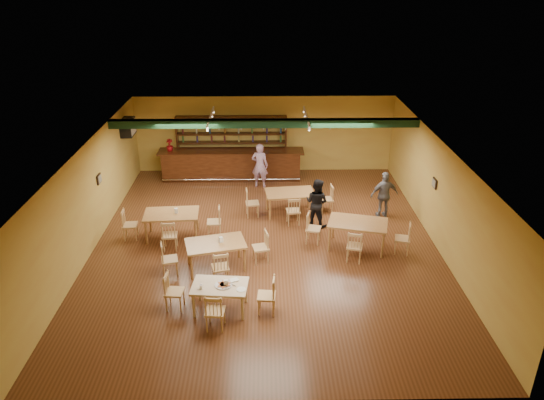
{
  "coord_description": "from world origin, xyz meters",
  "views": [
    {
      "loc": [
        -0.03,
        -13.12,
        7.47
      ],
      "look_at": [
        0.2,
        0.6,
        1.15
      ],
      "focal_mm": 33.54,
      "sensor_mm": 36.0,
      "label": 1
    }
  ],
  "objects_px": {
    "dining_table_a": "(172,225)",
    "bar_counter": "(232,165)",
    "dining_table_d": "(357,235)",
    "patron_right_a": "(317,202)",
    "near_table": "(220,298)",
    "dining_table_b": "(290,203)",
    "dining_table_c": "(216,255)",
    "patron_bar": "(260,165)"
  },
  "relations": [
    {
      "from": "dining_table_a",
      "to": "dining_table_d",
      "type": "distance_m",
      "value": 5.5
    },
    {
      "from": "dining_table_b",
      "to": "dining_table_c",
      "type": "distance_m",
      "value": 3.94
    },
    {
      "from": "bar_counter",
      "to": "dining_table_c",
      "type": "xyz_separation_m",
      "value": [
        -0.06,
        -6.45,
        -0.17
      ]
    },
    {
      "from": "dining_table_c",
      "to": "bar_counter",
      "type": "bearing_deg",
      "value": 75.83
    },
    {
      "from": "dining_table_a",
      "to": "dining_table_c",
      "type": "distance_m",
      "value": 2.3
    },
    {
      "from": "patron_bar",
      "to": "patron_right_a",
      "type": "relative_size",
      "value": 1.08
    },
    {
      "from": "bar_counter",
      "to": "near_table",
      "type": "bearing_deg",
      "value": -88.7
    },
    {
      "from": "bar_counter",
      "to": "near_table",
      "type": "relative_size",
      "value": 4.25
    },
    {
      "from": "near_table",
      "to": "patron_bar",
      "type": "height_order",
      "value": "patron_bar"
    },
    {
      "from": "dining_table_d",
      "to": "patron_right_a",
      "type": "bearing_deg",
      "value": 140.32
    },
    {
      "from": "bar_counter",
      "to": "dining_table_d",
      "type": "distance_m",
      "value": 6.68
    },
    {
      "from": "bar_counter",
      "to": "dining_table_b",
      "type": "height_order",
      "value": "bar_counter"
    },
    {
      "from": "dining_table_d",
      "to": "bar_counter",
      "type": "bearing_deg",
      "value": 140.71
    },
    {
      "from": "dining_table_d",
      "to": "near_table",
      "type": "distance_m",
      "value": 4.74
    },
    {
      "from": "patron_right_a",
      "to": "dining_table_d",
      "type": "bearing_deg",
      "value": 158.6
    },
    {
      "from": "dining_table_a",
      "to": "patron_bar",
      "type": "relative_size",
      "value": 0.96
    },
    {
      "from": "dining_table_c",
      "to": "patron_bar",
      "type": "relative_size",
      "value": 0.94
    },
    {
      "from": "bar_counter",
      "to": "patron_right_a",
      "type": "distance_m",
      "value": 4.89
    },
    {
      "from": "bar_counter",
      "to": "near_table",
      "type": "distance_m",
      "value": 8.31
    },
    {
      "from": "dining_table_a",
      "to": "near_table",
      "type": "relative_size",
      "value": 1.24
    },
    {
      "from": "dining_table_d",
      "to": "patron_bar",
      "type": "height_order",
      "value": "patron_bar"
    },
    {
      "from": "dining_table_a",
      "to": "near_table",
      "type": "height_order",
      "value": "dining_table_a"
    },
    {
      "from": "dining_table_a",
      "to": "dining_table_b",
      "type": "height_order",
      "value": "dining_table_a"
    },
    {
      "from": "dining_table_c",
      "to": "patron_right_a",
      "type": "height_order",
      "value": "patron_right_a"
    },
    {
      "from": "dining_table_a",
      "to": "dining_table_c",
      "type": "xyz_separation_m",
      "value": [
        1.46,
        -1.77,
        -0.01
      ]
    },
    {
      "from": "dining_table_c",
      "to": "patron_bar",
      "type": "bearing_deg",
      "value": 64.78
    },
    {
      "from": "near_table",
      "to": "patron_bar",
      "type": "bearing_deg",
      "value": 88.3
    },
    {
      "from": "dining_table_b",
      "to": "dining_table_d",
      "type": "height_order",
      "value": "dining_table_d"
    },
    {
      "from": "bar_counter",
      "to": "dining_table_b",
      "type": "xyz_separation_m",
      "value": [
        2.08,
        -3.15,
        -0.17
      ]
    },
    {
      "from": "near_table",
      "to": "patron_right_a",
      "type": "height_order",
      "value": "patron_right_a"
    },
    {
      "from": "patron_bar",
      "to": "dining_table_a",
      "type": "bearing_deg",
      "value": 68.22
    },
    {
      "from": "dining_table_c",
      "to": "dining_table_d",
      "type": "relative_size",
      "value": 0.95
    },
    {
      "from": "dining_table_a",
      "to": "patron_bar",
      "type": "distance_m",
      "value": 4.68
    },
    {
      "from": "dining_table_c",
      "to": "near_table",
      "type": "bearing_deg",
      "value": -95.85
    },
    {
      "from": "dining_table_a",
      "to": "dining_table_c",
      "type": "bearing_deg",
      "value": -54.02
    },
    {
      "from": "dining_table_a",
      "to": "dining_table_d",
      "type": "relative_size",
      "value": 0.97
    },
    {
      "from": "bar_counter",
      "to": "near_table",
      "type": "height_order",
      "value": "bar_counter"
    },
    {
      "from": "near_table",
      "to": "dining_table_b",
      "type": "bearing_deg",
      "value": 75.03
    },
    {
      "from": "dining_table_a",
      "to": "bar_counter",
      "type": "bearing_deg",
      "value": 68.44
    },
    {
      "from": "bar_counter",
      "to": "dining_table_a",
      "type": "relative_size",
      "value": 3.44
    },
    {
      "from": "patron_bar",
      "to": "patron_right_a",
      "type": "xyz_separation_m",
      "value": [
        1.79,
        -3.12,
        -0.06
      ]
    },
    {
      "from": "dining_table_a",
      "to": "near_table",
      "type": "distance_m",
      "value": 4.02
    }
  ]
}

